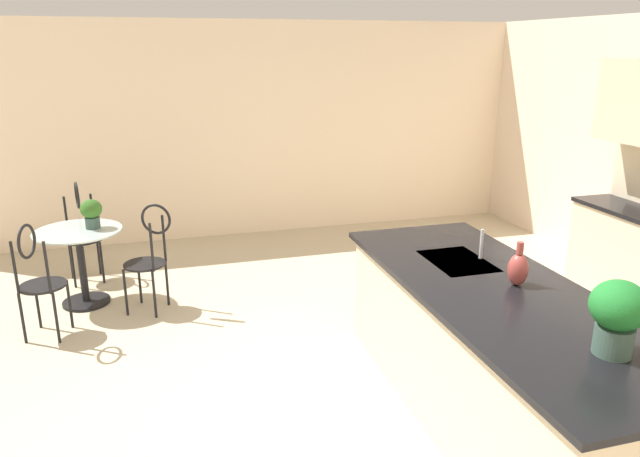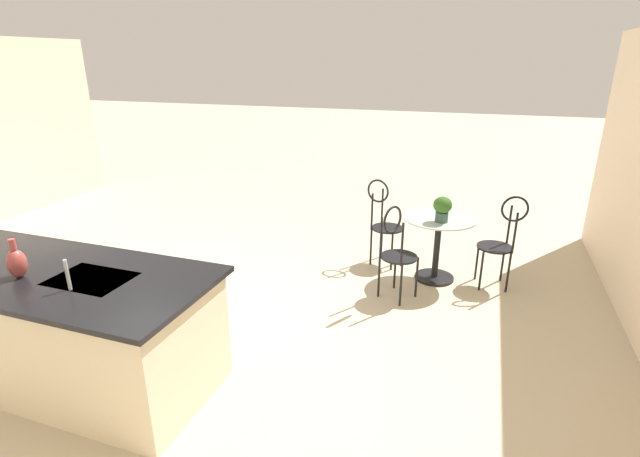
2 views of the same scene
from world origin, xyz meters
TOP-DOWN VIEW (x-y plane):
  - ground_plane at (0.00, 0.00)m, footprint 40.00×40.00m
  - wall_left_window at (-4.26, 0.00)m, footprint 0.12×7.80m
  - kitchen_island at (0.30, 0.85)m, footprint 2.80×1.06m
  - bistro_table at (-2.39, -1.91)m, footprint 0.80×0.80m
  - chair_near_window at (-2.04, -1.28)m, footprint 0.51×0.52m
  - chair_by_island at (-1.72, -2.17)m, footprint 0.52×0.47m
  - chair_toward_desk at (-3.06, -1.95)m, footprint 0.51×0.45m
  - sink_faucet at (-0.25, 1.03)m, footprint 0.02×0.02m
  - potted_plant_on_table at (-2.43, -1.77)m, footprint 0.20×0.20m
  - potted_plant_counter_far at (1.15, 0.93)m, footprint 0.27×0.27m
  - vase_on_counter at (0.25, 0.99)m, footprint 0.13×0.13m

SIDE VIEW (x-z plane):
  - ground_plane at x=0.00m, z-range 0.00..0.00m
  - bistro_table at x=-2.39m, z-range 0.08..0.82m
  - kitchen_island at x=0.30m, z-range 0.00..0.92m
  - chair_near_window at x=-2.04m, z-range 0.05..1.09m
  - chair_by_island at x=-1.72m, z-range 0.05..1.09m
  - chair_toward_desk at x=-3.06m, z-range 0.05..1.09m
  - potted_plant_on_table at x=-2.43m, z-range 0.76..1.04m
  - sink_faucet at x=-0.25m, z-range 0.92..1.14m
  - vase_on_counter at x=0.25m, z-range 0.89..1.17m
  - potted_plant_counter_far at x=1.15m, z-range 0.95..1.33m
  - wall_left_window at x=-4.26m, z-range 0.00..2.70m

